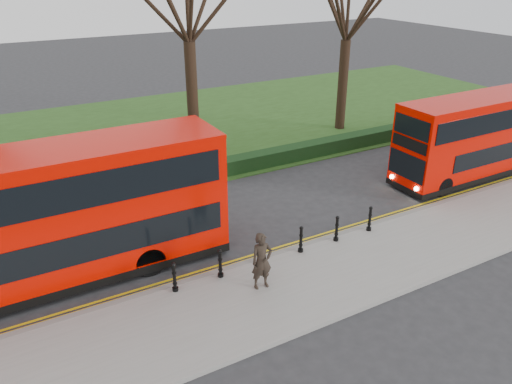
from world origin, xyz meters
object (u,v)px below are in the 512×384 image
bus_rear (484,136)px  pedestrian (262,261)px  bus_lead (48,220)px  bollard_row (282,245)px

bus_rear → pedestrian: 14.81m
bus_lead → bus_rear: (20.15, -0.62, -0.30)m
bollard_row → bus_rear: bus_rear is taller
bus_lead → pedestrian: bearing=-33.8°
bus_lead → pedestrian: size_ratio=5.91×
bus_lead → bollard_row: bearing=-20.2°
bus_lead → bus_rear: bus_lead is taller
bollard_row → pedestrian: (-1.51, -1.17, 0.48)m
bus_rear → bus_lead: bearing=178.2°
bollard_row → pedestrian: bearing=-142.1°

